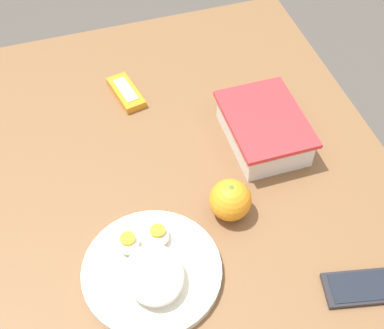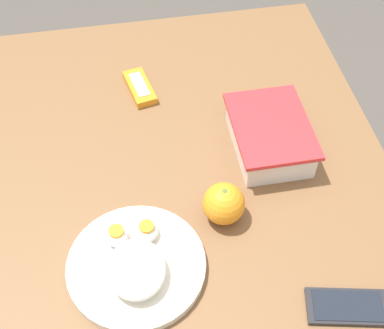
{
  "view_description": "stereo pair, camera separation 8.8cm",
  "coord_description": "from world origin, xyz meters",
  "px_view_note": "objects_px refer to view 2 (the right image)",
  "views": [
    {
      "loc": [
        0.64,
        -0.18,
        1.66
      ],
      "look_at": [
        -0.02,
        0.03,
        0.81
      ],
      "focal_mm": 50.0,
      "sensor_mm": 36.0,
      "label": 1
    },
    {
      "loc": [
        0.66,
        -0.09,
        1.66
      ],
      "look_at": [
        -0.02,
        0.03,
        0.81
      ],
      "focal_mm": 50.0,
      "sensor_mm": 36.0,
      "label": 2
    }
  ],
  "objects_px": {
    "food_container": "(269,137)",
    "cell_phone": "(347,307)",
    "candy_bar": "(140,87)",
    "rice_plate": "(136,265)",
    "orange_fruit": "(224,204)"
  },
  "relations": [
    {
      "from": "orange_fruit",
      "to": "rice_plate",
      "type": "xyz_separation_m",
      "value": [
        0.09,
        -0.18,
        -0.02
      ]
    },
    {
      "from": "food_container",
      "to": "cell_phone",
      "type": "bearing_deg",
      "value": 5.55
    },
    {
      "from": "cell_phone",
      "to": "candy_bar",
      "type": "bearing_deg",
      "value": -154.63
    },
    {
      "from": "orange_fruit",
      "to": "candy_bar",
      "type": "relative_size",
      "value": 0.65
    },
    {
      "from": "rice_plate",
      "to": "cell_phone",
      "type": "height_order",
      "value": "rice_plate"
    },
    {
      "from": "orange_fruit",
      "to": "food_container",
      "type": "bearing_deg",
      "value": 139.53
    },
    {
      "from": "food_container",
      "to": "cell_phone",
      "type": "distance_m",
      "value": 0.39
    },
    {
      "from": "food_container",
      "to": "candy_bar",
      "type": "height_order",
      "value": "food_container"
    },
    {
      "from": "candy_bar",
      "to": "cell_phone",
      "type": "bearing_deg",
      "value": 25.37
    },
    {
      "from": "rice_plate",
      "to": "candy_bar",
      "type": "xyz_separation_m",
      "value": [
        -0.48,
        0.06,
        -0.01
      ]
    },
    {
      "from": "food_container",
      "to": "candy_bar",
      "type": "distance_m",
      "value": 0.34
    },
    {
      "from": "rice_plate",
      "to": "candy_bar",
      "type": "bearing_deg",
      "value": 172.69
    },
    {
      "from": "food_container",
      "to": "rice_plate",
      "type": "height_order",
      "value": "food_container"
    },
    {
      "from": "food_container",
      "to": "rice_plate",
      "type": "bearing_deg",
      "value": -51.97
    },
    {
      "from": "cell_phone",
      "to": "orange_fruit",
      "type": "bearing_deg",
      "value": -142.88
    }
  ]
}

